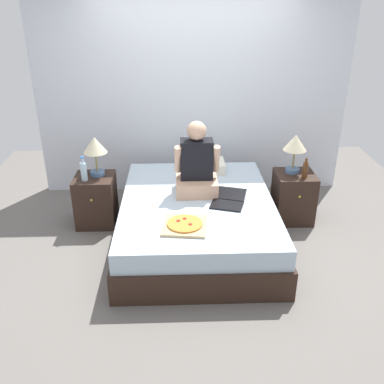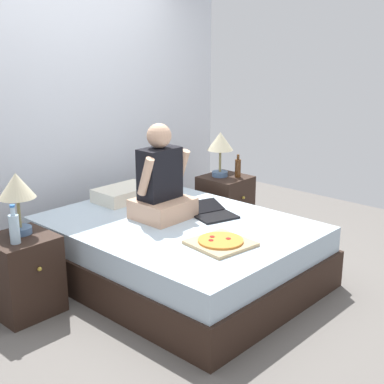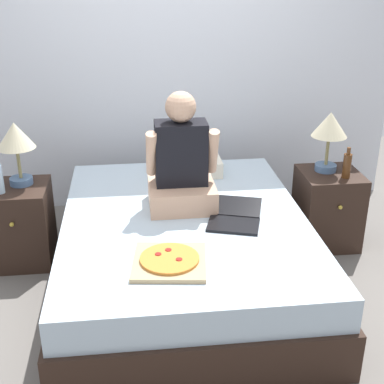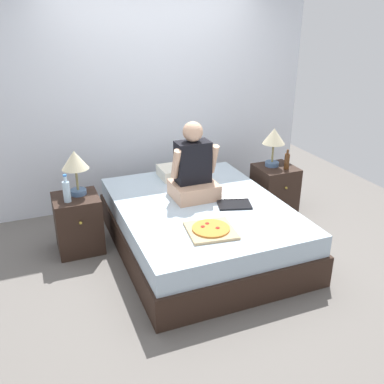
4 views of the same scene
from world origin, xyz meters
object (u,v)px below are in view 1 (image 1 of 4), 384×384
object	(u,v)px
lamp_on_right_nightstand	(295,145)
pizza_box	(185,225)
water_bottle	(84,171)
bed	(197,220)
nightstand_left	(96,200)
lamp_on_left_nightstand	(95,148)
person_seated	(197,167)
beer_bottle	(305,169)
nightstand_right	(293,197)
laptop	(228,201)

from	to	relation	value
lamp_on_right_nightstand	pizza_box	distance (m)	1.69
water_bottle	pizza_box	distance (m)	1.43
bed	lamp_on_right_nightstand	xyz separation A→B (m)	(1.12, 0.49, 0.66)
nightstand_left	pizza_box	bearing A→B (deg)	-45.29
lamp_on_left_nightstand	person_seated	size ratio (longest dim) A/B	0.58
nightstand_left	beer_bottle	world-z (taller)	beer_bottle
bed	person_seated	world-z (taller)	person_seated
nightstand_right	lamp_on_left_nightstand	bearing A→B (deg)	178.73
water_bottle	lamp_on_right_nightstand	world-z (taller)	lamp_on_right_nightstand
bed	lamp_on_left_nightstand	distance (m)	1.38
person_seated	lamp_on_left_nightstand	bearing A→B (deg)	164.53
nightstand_left	laptop	size ratio (longest dim) A/B	1.19
beer_bottle	water_bottle	bearing A→B (deg)	179.77
person_seated	laptop	world-z (taller)	person_seated
lamp_on_left_nightstand	nightstand_right	size ratio (longest dim) A/B	0.77
nightstand_left	laptop	world-z (taller)	nightstand_left
nightstand_left	nightstand_right	distance (m)	2.29
nightstand_left	pizza_box	world-z (taller)	nightstand_left
bed	nightstand_left	xyz separation A→B (m)	(-1.15, 0.44, 0.04)
bed	lamp_on_left_nightstand	world-z (taller)	lamp_on_left_nightstand
lamp_on_left_nightstand	water_bottle	xyz separation A→B (m)	(-0.12, -0.14, -0.22)
nightstand_left	person_seated	bearing A→B (deg)	-12.60
beer_bottle	person_seated	world-z (taller)	person_seated
beer_bottle	person_seated	bearing A→B (deg)	-172.63
lamp_on_left_nightstand	beer_bottle	xyz separation A→B (m)	(2.32, -0.15, -0.23)
lamp_on_right_nightstand	laptop	xyz separation A→B (m)	(-0.81, -0.60, -0.39)
pizza_box	water_bottle	bearing A→B (deg)	139.55
lamp_on_right_nightstand	person_seated	distance (m)	1.16
bed	water_bottle	world-z (taller)	water_bottle
nightstand_right	laptop	size ratio (longest dim) A/B	1.19
beer_bottle	person_seated	size ratio (longest dim) A/B	0.29
lamp_on_left_nightstand	pizza_box	size ratio (longest dim) A/B	1.01
nightstand_left	nightstand_right	size ratio (longest dim) A/B	1.00
nightstand_right	pizza_box	xyz separation A→B (m)	(-1.29, -1.01, 0.23)
pizza_box	bed	bearing A→B (deg)	75.93
bed	lamp_on_right_nightstand	world-z (taller)	lamp_on_right_nightstand
bed	laptop	xyz separation A→B (m)	(0.31, -0.10, 0.28)
lamp_on_left_nightstand	lamp_on_right_nightstand	bearing A→B (deg)	0.00
nightstand_right	laptop	xyz separation A→B (m)	(-0.84, -0.55, 0.23)
bed	lamp_on_left_nightstand	size ratio (longest dim) A/B	4.71
nightstand_right	person_seated	bearing A→B (deg)	-167.34
bed	lamp_on_left_nightstand	bearing A→B (deg)	156.02
nightstand_left	nightstand_right	xyz separation A→B (m)	(2.29, 0.00, 0.00)
lamp_on_left_nightstand	laptop	xyz separation A→B (m)	(1.42, -0.60, -0.39)
pizza_box	nightstand_right	bearing A→B (deg)	38.16
water_bottle	pizza_box	world-z (taller)	water_bottle
person_seated	beer_bottle	bearing A→B (deg)	7.37
nightstand_right	lamp_on_right_nightstand	xyz separation A→B (m)	(-0.03, 0.05, 0.62)
nightstand_left	nightstand_right	bearing A→B (deg)	0.00
nightstand_left	pizza_box	distance (m)	1.44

